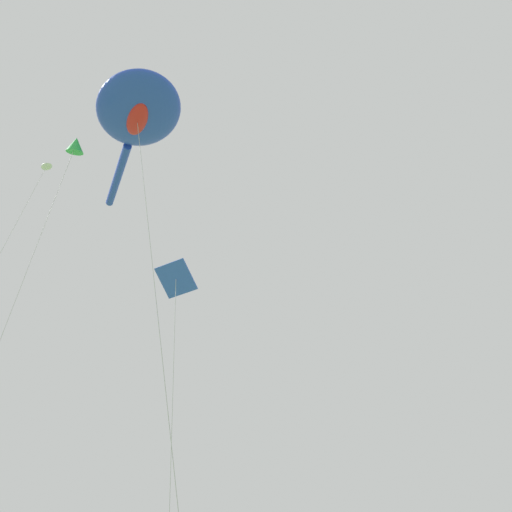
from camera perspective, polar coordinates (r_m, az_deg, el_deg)
big_show_kite at (r=26.01m, az=-12.68°, el=14.71°), size 6.72×12.46×18.96m
small_kite_box_yellow at (r=35.66m, az=-21.96°, el=8.34°), size 4.81×2.08×21.24m
small_kite_streamer_purple at (r=15.51m, az=-8.64°, el=-3.00°), size 1.96×2.75×8.28m
small_kite_stunt_black at (r=25.41m, az=-18.92°, el=11.13°), size 3.99×3.02×16.91m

